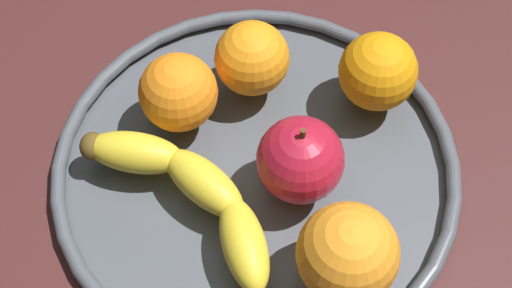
{
  "coord_description": "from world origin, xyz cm",
  "views": [
    {
      "loc": [
        -26.19,
        17.81,
        56.49
      ],
      "look_at": [
        0.0,
        0.0,
        4.8
      ],
      "focal_mm": 54.59,
      "sensor_mm": 36.0,
      "label": 1
    }
  ],
  "objects_px": {
    "apple": "(300,160)",
    "orange_front_left": "(252,58)",
    "banana": "(189,190)",
    "fruit_bowl": "(256,169)",
    "orange_front_right": "(379,72)",
    "orange_back_right": "(345,255)",
    "orange_back_left": "(178,92)"
  },
  "relations": [
    {
      "from": "orange_front_left",
      "to": "fruit_bowl",
      "type": "bearing_deg",
      "value": 148.1
    },
    {
      "from": "apple",
      "to": "orange_front_left",
      "type": "height_order",
      "value": "apple"
    },
    {
      "from": "apple",
      "to": "orange_front_left",
      "type": "distance_m",
      "value": 0.11
    },
    {
      "from": "orange_front_left",
      "to": "orange_back_left",
      "type": "distance_m",
      "value": 0.07
    },
    {
      "from": "fruit_bowl",
      "to": "apple",
      "type": "xyz_separation_m",
      "value": [
        -0.03,
        -0.02,
        0.04
      ]
    },
    {
      "from": "apple",
      "to": "orange_back_right",
      "type": "height_order",
      "value": "apple"
    },
    {
      "from": "orange_back_right",
      "to": "orange_front_left",
      "type": "bearing_deg",
      "value": -13.94
    },
    {
      "from": "apple",
      "to": "banana",
      "type": "bearing_deg",
      "value": 66.88
    },
    {
      "from": "apple",
      "to": "orange_front_left",
      "type": "relative_size",
      "value": 1.2
    },
    {
      "from": "orange_front_right",
      "to": "orange_back_right",
      "type": "bearing_deg",
      "value": 132.8
    },
    {
      "from": "fruit_bowl",
      "to": "banana",
      "type": "relative_size",
      "value": 1.7
    },
    {
      "from": "banana",
      "to": "orange_back_left",
      "type": "bearing_deg",
      "value": -39.78
    },
    {
      "from": "fruit_bowl",
      "to": "orange_back_right",
      "type": "relative_size",
      "value": 4.5
    },
    {
      "from": "banana",
      "to": "orange_back_right",
      "type": "bearing_deg",
      "value": -166.45
    },
    {
      "from": "apple",
      "to": "orange_front_left",
      "type": "bearing_deg",
      "value": -13.74
    },
    {
      "from": "orange_front_left",
      "to": "orange_back_right",
      "type": "relative_size",
      "value": 0.85
    },
    {
      "from": "banana",
      "to": "apple",
      "type": "relative_size",
      "value": 2.58
    },
    {
      "from": "fruit_bowl",
      "to": "banana",
      "type": "xyz_separation_m",
      "value": [
        0.0,
        0.06,
        0.03
      ]
    },
    {
      "from": "banana",
      "to": "orange_back_left",
      "type": "xyz_separation_m",
      "value": [
        0.07,
        -0.04,
        0.02
      ]
    },
    {
      "from": "banana",
      "to": "orange_back_left",
      "type": "relative_size",
      "value": 3.03
    },
    {
      "from": "banana",
      "to": "orange_back_right",
      "type": "xyz_separation_m",
      "value": [
        -0.12,
        -0.06,
        0.02
      ]
    },
    {
      "from": "fruit_bowl",
      "to": "orange_front_left",
      "type": "xyz_separation_m",
      "value": [
        0.07,
        -0.04,
        0.04
      ]
    },
    {
      "from": "banana",
      "to": "orange_front_left",
      "type": "xyz_separation_m",
      "value": [
        0.07,
        -0.11,
        0.02
      ]
    },
    {
      "from": "apple",
      "to": "orange_back_left",
      "type": "xyz_separation_m",
      "value": [
        0.11,
        0.04,
        -0.0
      ]
    },
    {
      "from": "apple",
      "to": "orange_front_right",
      "type": "bearing_deg",
      "value": -72.69
    },
    {
      "from": "orange_front_right",
      "to": "orange_back_left",
      "type": "height_order",
      "value": "same"
    },
    {
      "from": "orange_back_left",
      "to": "orange_front_left",
      "type": "bearing_deg",
      "value": -93.58
    },
    {
      "from": "orange_front_right",
      "to": "apple",
      "type": "bearing_deg",
      "value": 107.31
    },
    {
      "from": "orange_front_right",
      "to": "orange_back_right",
      "type": "relative_size",
      "value": 0.88
    },
    {
      "from": "fruit_bowl",
      "to": "banana",
      "type": "height_order",
      "value": "banana"
    },
    {
      "from": "fruit_bowl",
      "to": "orange_back_right",
      "type": "height_order",
      "value": "orange_back_right"
    },
    {
      "from": "orange_back_right",
      "to": "orange_back_left",
      "type": "bearing_deg",
      "value": 6.91
    }
  ]
}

